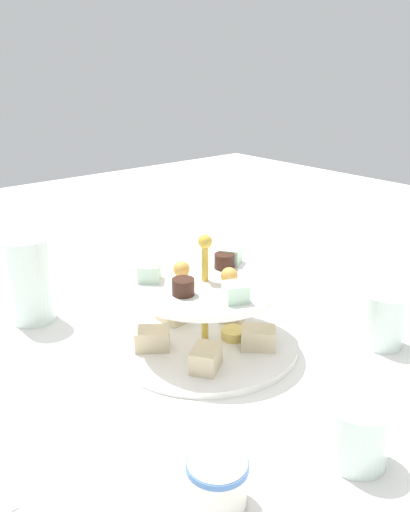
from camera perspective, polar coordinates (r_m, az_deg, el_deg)
ground_plane at (r=0.80m, az=0.00°, el=-9.40°), size 2.40×2.40×0.00m
tiered_serving_stand at (r=0.78m, az=0.03°, el=-6.44°), size 0.27×0.27×0.17m
water_glass_tall_right at (r=0.89m, az=-18.04°, el=-2.46°), size 0.07×0.07×0.14m
water_glass_short_left at (r=0.61m, az=15.84°, el=-17.61°), size 0.06×0.06×0.07m
teacup_with_saucer at (r=0.55m, az=1.30°, el=-23.02°), size 0.09×0.09×0.05m
butter_knife_left at (r=1.11m, az=2.10°, el=-0.69°), size 0.12×0.14×0.00m
water_glass_mid_back at (r=0.83m, az=18.35°, el=-6.42°), size 0.06×0.06×0.08m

